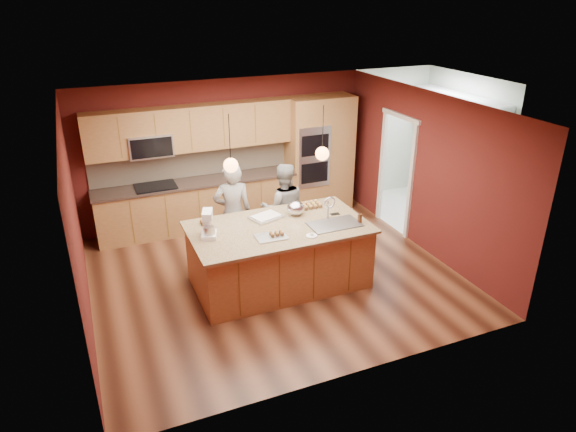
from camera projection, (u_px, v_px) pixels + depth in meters
name	position (u px, v px, depth m)	size (l,w,h in m)	color
floor	(273.00, 275.00, 8.19)	(5.50, 5.50, 0.00)	#3E1F13
ceiling	(271.00, 106.00, 7.09)	(5.50, 5.50, 0.00)	silver
wall_back	(225.00, 151.00, 9.74)	(5.50, 5.50, 0.00)	#521814
wall_front	(356.00, 276.00, 5.53)	(5.50, 5.50, 0.00)	#521814
wall_left	(75.00, 226.00, 6.67)	(5.00, 5.00, 0.00)	#521814
wall_right	(425.00, 173.00, 8.61)	(5.00, 5.00, 0.00)	#521814
cabinet_run	(194.00, 178.00, 9.44)	(3.74, 0.64, 2.30)	olive
oven_column	(319.00, 154.00, 10.22)	(1.30, 0.62, 2.30)	olive
doorway_trim	(396.00, 175.00, 9.40)	(0.08, 1.11, 2.20)	silver
laundry_room	(459.00, 114.00, 9.94)	(2.60, 2.70, 2.70)	silver
pendant_left	(231.00, 165.00, 6.91)	(0.20, 0.20, 0.80)	black
pendant_right	(322.00, 153.00, 7.39)	(0.20, 0.20, 0.80)	black
island	(280.00, 254.00, 7.77)	(2.63, 1.47, 1.35)	olive
person_left	(233.00, 213.00, 8.31)	(0.62, 0.41, 1.70)	black
person_right	(283.00, 208.00, 8.65)	(0.76, 0.60, 1.57)	slate
stand_mixer	(208.00, 226.00, 7.19)	(0.28, 0.33, 0.39)	white
sheet_cake	(266.00, 217.00, 7.82)	(0.55, 0.47, 0.05)	silver
cooling_rack	(271.00, 237.00, 7.23)	(0.44, 0.31, 0.02)	#B0B5B9
mixing_bowl	(296.00, 208.00, 7.91)	(0.27, 0.27, 0.23)	silver
plate	(312.00, 236.00, 7.26)	(0.16, 0.16, 0.01)	white
tumbler	(360.00, 218.00, 7.67)	(0.07, 0.07, 0.13)	#391D0E
phone	(335.00, 214.00, 7.97)	(0.14, 0.08, 0.01)	black
cupcakes_left	(205.00, 222.00, 7.63)	(0.17, 0.17, 0.07)	#B68641
cupcakes_rack	(277.00, 233.00, 7.24)	(0.21, 0.14, 0.06)	#B68641
cupcakes_right	(311.00, 205.00, 8.21)	(0.34, 0.25, 0.08)	#B68641
washer	(454.00, 190.00, 10.22)	(0.62, 0.64, 0.99)	white
dryer	(432.00, 181.00, 10.81)	(0.57, 0.59, 0.92)	white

